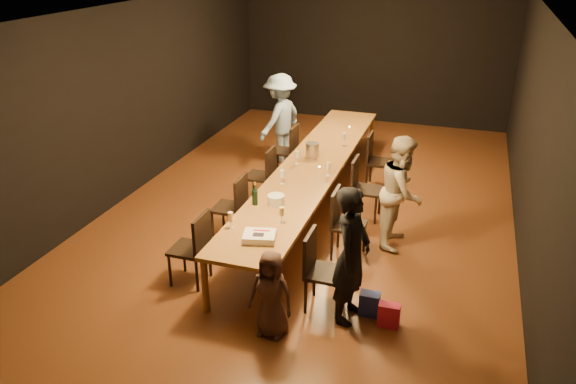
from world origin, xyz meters
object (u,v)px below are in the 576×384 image
(chair_left_3, at_px, (284,151))
(man_blue, at_px, (280,118))
(champagne_bottle, at_px, (255,193))
(chair_right_2, at_px, (367,189))
(ice_bucket, at_px, (312,150))
(chair_right_1, at_px, (349,225))
(chair_left_0, at_px, (189,248))
(birthday_cake, at_px, (259,237))
(chair_right_3, at_px, (380,161))
(chair_left_2, at_px, (260,175))
(table, at_px, (312,168))
(woman_tan, at_px, (402,192))
(chair_left_1, at_px, (229,207))
(plate_stack, at_px, (276,200))
(child, at_px, (271,294))
(chair_right_0, at_px, (326,272))
(woman_birthday, at_px, (352,255))

(chair_left_3, xyz_separation_m, man_blue, (-0.30, 0.68, 0.36))
(chair_left_3, relative_size, champagne_bottle, 3.00)
(chair_right_2, distance_m, ice_bucket, 1.07)
(chair_right_1, bearing_deg, chair_left_0, -54.78)
(chair_right_2, distance_m, birthday_cake, 2.56)
(chair_right_3, bearing_deg, chair_left_2, -54.78)
(chair_right_2, bearing_deg, table, -90.00)
(woman_tan, bearing_deg, champagne_bottle, 121.65)
(chair_left_1, bearing_deg, chair_left_3, 0.00)
(man_blue, bearing_deg, ice_bucket, 51.72)
(chair_left_1, xyz_separation_m, plate_stack, (0.79, -0.27, 0.35))
(plate_stack, bearing_deg, child, -72.61)
(chair_right_0, height_order, chair_left_3, same)
(chair_right_2, xyz_separation_m, woman_tan, (0.58, -0.63, 0.31))
(chair_right_3, bearing_deg, table, -35.31)
(chair_left_0, bearing_deg, ice_bucket, -15.69)
(chair_left_1, bearing_deg, woman_birthday, -122.94)
(table, bearing_deg, child, -81.95)
(table, bearing_deg, chair_right_1, -54.69)
(table, xyz_separation_m, chair_right_0, (0.85, -2.40, -0.24))
(chair_right_0, relative_size, man_blue, 0.56)
(chair_left_3, relative_size, man_blue, 0.56)
(chair_left_2, distance_m, chair_left_3, 1.20)
(woman_birthday, xyz_separation_m, birthday_cake, (-1.08, 0.07, 0.00))
(chair_right_3, relative_size, ice_bucket, 4.06)
(child, bearing_deg, chair_right_1, 79.52)
(man_blue, bearing_deg, chair_right_1, 50.38)
(chair_left_0, xyz_separation_m, child, (1.28, -0.63, 0.03))
(table, bearing_deg, birthday_cake, -88.26)
(chair_right_0, relative_size, chair_left_3, 1.00)
(table, distance_m, child, 3.07)
(woman_birthday, height_order, man_blue, man_blue)
(chair_left_0, xyz_separation_m, woman_tan, (2.28, 1.77, 0.31))
(chair_left_2, bearing_deg, chair_right_3, -54.78)
(chair_left_3, relative_size, birthday_cake, 2.22)
(table, bearing_deg, chair_right_3, 54.69)
(chair_left_3, bearing_deg, chair_right_1, -144.69)
(chair_right_1, xyz_separation_m, woman_birthday, (0.30, -1.30, 0.32))
(ice_bucket, bearing_deg, chair_right_3, 43.23)
(chair_left_0, relative_size, plate_stack, 4.19)
(chair_left_1, xyz_separation_m, birthday_cake, (0.92, -1.22, 0.33))
(man_blue, distance_m, ice_bucket, 1.89)
(chair_right_1, xyz_separation_m, chair_left_3, (-1.70, 2.40, 0.00))
(chair_right_3, height_order, birthday_cake, chair_right_3)
(birthday_cake, distance_m, champagne_bottle, 0.94)
(chair_right_3, height_order, chair_left_0, same)
(chair_left_1, distance_m, chair_left_3, 2.40)
(chair_right_3, xyz_separation_m, chair_left_0, (-1.70, -3.60, 0.00))
(chair_right_2, bearing_deg, chair_left_0, -35.31)
(child, height_order, birthday_cake, child)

